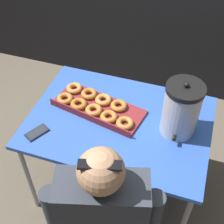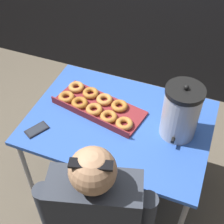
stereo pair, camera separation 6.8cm
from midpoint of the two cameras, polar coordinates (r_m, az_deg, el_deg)
The scene contains 5 objects.
ground_plane at distance 2.55m, azimuth 1.81°, elevation -13.06°, with size 12.00×12.00×0.00m, color brown.
folding_table at distance 2.00m, azimuth 2.25°, elevation -2.62°, with size 1.14×0.82×0.74m.
donut_box at distance 2.02m, azimuth -1.84°, elevation 1.21°, with size 0.63×0.36×0.05m.
coffee_urn at distance 1.82m, azimuth 13.52°, elevation -0.00°, with size 0.22×0.25×0.37m.
cell_phone at distance 1.95m, azimuth -12.63°, elevation -3.18°, with size 0.13×0.16×0.01m.
Camera 2 is at (0.44, -1.26, 2.17)m, focal length 50.00 mm.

